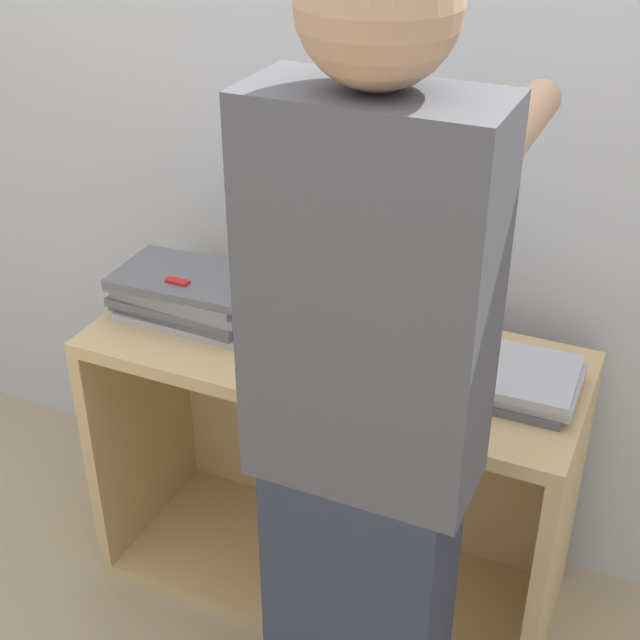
{
  "coord_description": "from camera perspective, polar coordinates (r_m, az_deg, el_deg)",
  "views": [
    {
      "loc": [
        0.73,
        -1.44,
        1.93
      ],
      "look_at": [
        0.0,
        0.18,
        0.9
      ],
      "focal_mm": 50.0,
      "sensor_mm": 36.0,
      "label": 1
    }
  ],
  "objects": [
    {
      "name": "wall_back",
      "position": [
        2.29,
        4.55,
        11.64
      ],
      "size": [
        8.0,
        0.05,
        2.4
      ],
      "color": "silver",
      "rests_on": "ground_plane"
    },
    {
      "name": "cart",
      "position": [
        2.45,
        1.41,
        -8.76
      ],
      "size": [
        1.22,
        0.51,
        0.78
      ],
      "color": "tan",
      "rests_on": "ground_plane"
    },
    {
      "name": "laptop_open",
      "position": [
        2.18,
        1.32,
        -0.11
      ],
      "size": [
        0.37,
        0.28,
        0.24
      ],
      "color": "#B7B7BC",
      "rests_on": "cart"
    },
    {
      "name": "laptop_stack_left",
      "position": [
        2.3,
        -8.25,
        1.64
      ],
      "size": [
        0.39,
        0.26,
        0.12
      ],
      "color": "#B7B7BC",
      "rests_on": "cart"
    },
    {
      "name": "laptop_stack_right",
      "position": [
        2.06,
        11.03,
        -3.44
      ],
      "size": [
        0.39,
        0.24,
        0.06
      ],
      "color": "slate",
      "rests_on": "cart"
    },
    {
      "name": "person",
      "position": [
        1.62,
        2.97,
        -8.19
      ],
      "size": [
        0.4,
        0.54,
        1.81
      ],
      "color": "#2D3342",
      "rests_on": "ground_plane"
    },
    {
      "name": "inventory_tag",
      "position": [
        2.23,
        -9.11,
        2.45
      ],
      "size": [
        0.06,
        0.02,
        0.01
      ],
      "color": "red",
      "rests_on": "laptop_stack_left"
    }
  ]
}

